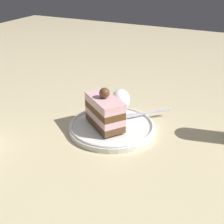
{
  "coord_description": "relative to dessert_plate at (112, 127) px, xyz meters",
  "views": [
    {
      "loc": [
        -0.57,
        -0.29,
        0.36
      ],
      "look_at": [
        -0.01,
        -0.01,
        0.05
      ],
      "focal_mm": 48.62,
      "sensor_mm": 36.0,
      "label": 1
    }
  ],
  "objects": [
    {
      "name": "dessert_plate",
      "position": [
        0.0,
        0.0,
        0.0
      ],
      "size": [
        0.2,
        0.2,
        0.02
      ],
      "color": "white",
      "rests_on": "ground_plane"
    },
    {
      "name": "ground_plane",
      "position": [
        0.01,
        0.01,
        -0.01
      ],
      "size": [
        2.4,
        2.4,
        0.0
      ],
      "primitive_type": "plane",
      "color": "beige"
    },
    {
      "name": "whipped_cream_dollop",
      "position": [
        0.07,
        0.01,
        0.04
      ],
      "size": [
        0.05,
        0.05,
        0.06
      ],
      "primitive_type": "ellipsoid",
      "color": "white",
      "rests_on": "dessert_plate"
    },
    {
      "name": "cake_slice",
      "position": [
        -0.01,
        0.01,
        0.04
      ],
      "size": [
        0.11,
        0.12,
        0.09
      ],
      "color": "brown",
      "rests_on": "dessert_plate"
    },
    {
      "name": "fork",
      "position": [
        0.08,
        -0.05,
        0.01
      ],
      "size": [
        0.1,
        0.1,
        0.0
      ],
      "color": "silver",
      "rests_on": "dessert_plate"
    }
  ]
}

